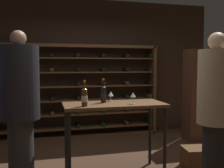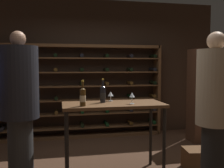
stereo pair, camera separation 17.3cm
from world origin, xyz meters
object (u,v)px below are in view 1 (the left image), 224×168
(tasting_table, at_px, (114,111))
(display_cabinet, at_px, (197,95))
(person_guest_plum_blouse, at_px, (215,104))
(wine_crate, at_px, (200,158))
(wine_bottle_gold_foil, at_px, (103,94))
(wine_bottle_red_label, at_px, (84,97))
(wine_glass_stemmed_center, at_px, (111,94))
(wine_glass_stemmed_right, at_px, (133,95))
(person_bystander_red_print, at_px, (20,101))
(wine_rack, at_px, (79,92))

(tasting_table, relative_size, display_cabinet, 0.75)
(person_guest_plum_blouse, bearing_deg, tasting_table, 119.97)
(tasting_table, relative_size, wine_crate, 2.83)
(wine_bottle_gold_foil, bearing_deg, wine_bottle_red_label, -139.37)
(wine_crate, relative_size, wine_glass_stemmed_center, 3.52)
(display_cabinet, bearing_deg, wine_glass_stemmed_right, -143.76)
(wine_bottle_gold_foil, height_order, wine_glass_stemmed_right, wine_bottle_gold_foil)
(person_bystander_red_print, xyz_separation_m, wine_glass_stemmed_center, (1.21, 0.21, 0.03))
(display_cabinet, height_order, wine_bottle_gold_foil, display_cabinet)
(wine_glass_stemmed_right, bearing_deg, wine_bottle_red_label, -175.29)
(person_guest_plum_blouse, bearing_deg, wine_crate, 44.27)
(tasting_table, xyz_separation_m, person_bystander_red_print, (-1.20, 0.01, 0.18))
(wine_rack, bearing_deg, tasting_table, -83.08)
(wine_bottle_red_label, bearing_deg, wine_glass_stemmed_right, 4.71)
(wine_glass_stemmed_right, bearing_deg, wine_bottle_gold_foil, 150.59)
(wine_crate, xyz_separation_m, wine_glass_stemmed_center, (-1.27, 0.30, 0.94))
(wine_rack, bearing_deg, wine_glass_stemmed_right, -77.32)
(person_guest_plum_blouse, bearing_deg, person_bystander_red_print, 136.35)
(wine_bottle_red_label, bearing_deg, tasting_table, 20.77)
(wine_glass_stemmed_right, bearing_deg, display_cabinet, 36.24)
(person_bystander_red_print, xyz_separation_m, wine_glass_stemmed_right, (1.43, -0.11, 0.04))
(wine_rack, height_order, wine_glass_stemmed_center, wine_rack)
(tasting_table, relative_size, wine_glass_stemmed_right, 8.96)
(wine_bottle_gold_foil, distance_m, wine_glass_stemmed_center, 0.18)
(person_bystander_red_print, height_order, wine_crate, person_bystander_red_print)
(wine_rack, relative_size, wine_bottle_red_label, 10.31)
(wine_glass_stemmed_center, bearing_deg, wine_bottle_gold_foil, -138.13)
(person_bystander_red_print, bearing_deg, wine_bottle_red_label, 62.29)
(wine_crate, relative_size, wine_bottle_gold_foil, 1.46)
(wine_rack, relative_size, wine_glass_stemmed_right, 22.27)
(wine_bottle_gold_foil, relative_size, wine_bottle_red_label, 1.01)
(tasting_table, bearing_deg, wine_crate, -3.72)
(wine_bottle_red_label, xyz_separation_m, wine_glass_stemmed_center, (0.43, 0.37, -0.02))
(wine_crate, height_order, wine_bottle_gold_foil, wine_bottle_gold_foil)
(person_guest_plum_blouse, distance_m, person_bystander_red_print, 2.36)
(person_guest_plum_blouse, distance_m, wine_bottle_gold_foil, 1.42)
(display_cabinet, height_order, wine_bottle_red_label, display_cabinet)
(wine_glass_stemmed_center, bearing_deg, person_guest_plum_blouse, -41.34)
(wine_rack, relative_size, tasting_table, 2.49)
(display_cabinet, bearing_deg, wine_crate, -120.03)
(wine_rack, xyz_separation_m, wine_bottle_gold_foil, (0.11, -1.89, 0.16))
(person_guest_plum_blouse, relative_size, wine_bottle_gold_foil, 5.72)
(wine_glass_stemmed_right, relative_size, wine_glass_stemmed_center, 1.11)
(person_bystander_red_print, height_order, wine_glass_stemmed_center, person_bystander_red_print)
(tasting_table, height_order, display_cabinet, display_cabinet)
(wine_bottle_red_label, xyz_separation_m, wine_glass_stemmed_right, (0.65, 0.05, -0.01))
(wine_rack, xyz_separation_m, wine_glass_stemmed_center, (0.25, -1.77, 0.14))
(wine_rack, height_order, display_cabinet, wine_rack)
(wine_bottle_gold_foil, bearing_deg, wine_rack, 93.43)
(wine_crate, height_order, display_cabinet, display_cabinet)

